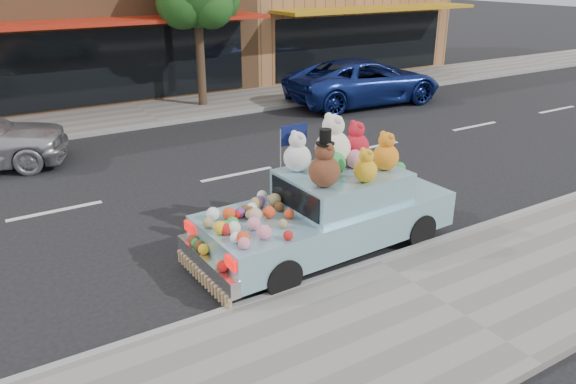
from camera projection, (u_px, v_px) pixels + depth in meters
ground at (237, 175)px, 13.00m from camera, size 120.00×120.00×0.00m
near_sidewalk at (447, 307)px, 7.84m from camera, size 60.00×3.00×0.12m
far_sidewalk at (146, 114)px, 18.11m from camera, size 60.00×3.00×0.12m
near_kerb at (377, 262)px, 9.03m from camera, size 60.00×0.12×0.13m
far_kerb at (162, 124)px, 16.92m from camera, size 60.00×0.12×0.13m
car_blue at (364, 81)px, 19.43m from camera, size 5.71×2.93×1.54m
art_car at (328, 206)px, 9.30m from camera, size 4.54×1.91×2.26m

